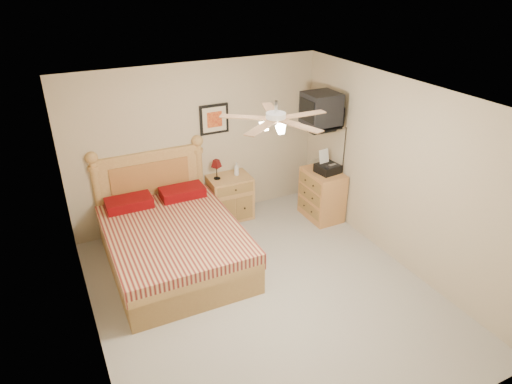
% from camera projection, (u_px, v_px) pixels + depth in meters
% --- Properties ---
extents(floor, '(4.50, 4.50, 0.00)m').
position_uv_depth(floor, '(265.00, 294.00, 5.77)').
color(floor, gray).
rests_on(floor, ground).
extents(ceiling, '(4.00, 4.50, 0.04)m').
position_uv_depth(ceiling, '(267.00, 100.00, 4.64)').
color(ceiling, white).
rests_on(ceiling, ground).
extents(wall_back, '(4.00, 0.04, 2.50)m').
position_uv_depth(wall_back, '(198.00, 144.00, 7.00)').
color(wall_back, tan).
rests_on(wall_back, ground).
extents(wall_front, '(4.00, 0.04, 2.50)m').
position_uv_depth(wall_front, '(404.00, 338.00, 3.40)').
color(wall_front, tan).
rests_on(wall_front, ground).
extents(wall_left, '(0.04, 4.50, 2.50)m').
position_uv_depth(wall_left, '(82.00, 252.00, 4.41)').
color(wall_left, tan).
rests_on(wall_left, ground).
extents(wall_right, '(0.04, 4.50, 2.50)m').
position_uv_depth(wall_right, '(400.00, 175.00, 5.99)').
color(wall_right, tan).
rests_on(wall_right, ground).
extents(bed, '(1.70, 2.21, 1.42)m').
position_uv_depth(bed, '(172.00, 220.00, 6.02)').
color(bed, '#AB7944').
rests_on(bed, ground).
extents(nightstand, '(0.68, 0.52, 0.72)m').
position_uv_depth(nightstand, '(230.00, 197.00, 7.37)').
color(nightstand, '#A17A40').
rests_on(nightstand, ground).
extents(table_lamp, '(0.21, 0.21, 0.32)m').
position_uv_depth(table_lamp, '(217.00, 169.00, 7.07)').
color(table_lamp, '#510C0C').
rests_on(table_lamp, nightstand).
extents(lotion_bottle, '(0.10, 0.10, 0.22)m').
position_uv_depth(lotion_bottle, '(236.00, 169.00, 7.22)').
color(lotion_bottle, silver).
rests_on(lotion_bottle, nightstand).
extents(framed_picture, '(0.46, 0.04, 0.46)m').
position_uv_depth(framed_picture, '(214.00, 119.00, 6.93)').
color(framed_picture, black).
rests_on(framed_picture, wall_back).
extents(dresser, '(0.48, 0.69, 0.81)m').
position_uv_depth(dresser, '(322.00, 195.00, 7.34)').
color(dresser, '#B37C40').
rests_on(dresser, ground).
extents(fax_machine, '(0.37, 0.38, 0.35)m').
position_uv_depth(fax_machine, '(328.00, 162.00, 7.06)').
color(fax_machine, black).
rests_on(fax_machine, dresser).
extents(magazine_lower, '(0.20, 0.26, 0.02)m').
position_uv_depth(magazine_lower, '(316.00, 165.00, 7.36)').
color(magazine_lower, '#B6AC8F').
rests_on(magazine_lower, dresser).
extents(magazine_upper, '(0.22, 0.27, 0.02)m').
position_uv_depth(magazine_upper, '(315.00, 164.00, 7.35)').
color(magazine_upper, gray).
rests_on(magazine_upper, magazine_lower).
extents(wall_tv, '(0.56, 0.46, 0.58)m').
position_uv_depth(wall_tv, '(329.00, 110.00, 6.71)').
color(wall_tv, black).
rests_on(wall_tv, wall_right).
extents(ceiling_fan, '(1.14, 1.14, 0.28)m').
position_uv_depth(ceiling_fan, '(276.00, 119.00, 4.54)').
color(ceiling_fan, white).
rests_on(ceiling_fan, ceiling).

